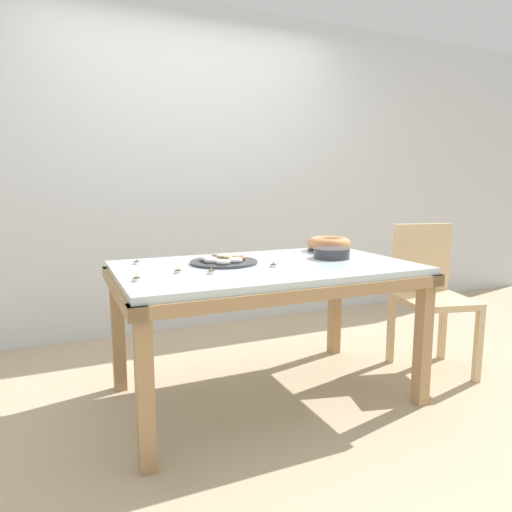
{
  "coord_description": "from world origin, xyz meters",
  "views": [
    {
      "loc": [
        -1.04,
        -2.22,
        1.19
      ],
      "look_at": [
        -0.08,
        -0.06,
        0.82
      ],
      "focal_mm": 32.0,
      "sensor_mm": 36.0,
      "label": 1
    }
  ],
  "objects_px": {
    "chair": "(429,290)",
    "tealight_near_front": "(273,265)",
    "tealight_near_cakes": "(137,262)",
    "plate_stack": "(332,253)",
    "tealight_left_edge": "(137,279)",
    "tealight_right_edge": "(211,272)",
    "cake_chocolate_round": "(329,244)",
    "pastry_platter": "(223,261)",
    "tealight_centre": "(178,271)"
  },
  "relations": [
    {
      "from": "plate_stack",
      "to": "tealight_near_cakes",
      "type": "height_order",
      "value": "plate_stack"
    },
    {
      "from": "cake_chocolate_round",
      "to": "tealight_near_front",
      "type": "bearing_deg",
      "value": -146.84
    },
    {
      "from": "plate_stack",
      "to": "tealight_right_edge",
      "type": "distance_m",
      "value": 0.82
    },
    {
      "from": "plate_stack",
      "to": "tealight_left_edge",
      "type": "height_order",
      "value": "plate_stack"
    },
    {
      "from": "tealight_near_cakes",
      "to": "tealight_centre",
      "type": "relative_size",
      "value": 1.0
    },
    {
      "from": "chair",
      "to": "pastry_platter",
      "type": "xyz_separation_m",
      "value": [
        -1.35,
        0.16,
        0.25
      ]
    },
    {
      "from": "pastry_platter",
      "to": "tealight_near_cakes",
      "type": "xyz_separation_m",
      "value": [
        -0.44,
        0.17,
        -0.0
      ]
    },
    {
      "from": "tealight_near_cakes",
      "to": "tealight_near_front",
      "type": "xyz_separation_m",
      "value": [
        0.64,
        -0.39,
        0.0
      ]
    },
    {
      "from": "cake_chocolate_round",
      "to": "tealight_near_cakes",
      "type": "height_order",
      "value": "cake_chocolate_round"
    },
    {
      "from": "tealight_right_edge",
      "to": "tealight_near_cakes",
      "type": "bearing_deg",
      "value": 123.24
    },
    {
      "from": "tealight_left_edge",
      "to": "tealight_centre",
      "type": "relative_size",
      "value": 1.0
    },
    {
      "from": "pastry_platter",
      "to": "plate_stack",
      "type": "bearing_deg",
      "value": -7.87
    },
    {
      "from": "tealight_near_front",
      "to": "tealight_centre",
      "type": "xyz_separation_m",
      "value": [
        -0.5,
        0.04,
        0.0
      ]
    },
    {
      "from": "cake_chocolate_round",
      "to": "tealight_left_edge",
      "type": "height_order",
      "value": "cake_chocolate_round"
    },
    {
      "from": "tealight_near_cakes",
      "to": "tealight_left_edge",
      "type": "height_order",
      "value": "same"
    },
    {
      "from": "cake_chocolate_round",
      "to": "pastry_platter",
      "type": "bearing_deg",
      "value": -167.84
    },
    {
      "from": "tealight_left_edge",
      "to": "tealight_right_edge",
      "type": "distance_m",
      "value": 0.36
    },
    {
      "from": "pastry_platter",
      "to": "tealight_near_front",
      "type": "height_order",
      "value": "pastry_platter"
    },
    {
      "from": "tealight_centre",
      "to": "pastry_platter",
      "type": "bearing_deg",
      "value": 31.49
    },
    {
      "from": "tealight_right_edge",
      "to": "tealight_centre",
      "type": "relative_size",
      "value": 1.0
    },
    {
      "from": "tealight_near_front",
      "to": "cake_chocolate_round",
      "type": "bearing_deg",
      "value": 33.16
    },
    {
      "from": "chair",
      "to": "pastry_platter",
      "type": "distance_m",
      "value": 1.38
    },
    {
      "from": "chair",
      "to": "tealight_near_cakes",
      "type": "xyz_separation_m",
      "value": [
        -1.78,
        0.33,
        0.25
      ]
    },
    {
      "from": "chair",
      "to": "pastry_platter",
      "type": "height_order",
      "value": "chair"
    },
    {
      "from": "chair",
      "to": "tealight_near_front",
      "type": "relative_size",
      "value": 23.5
    },
    {
      "from": "cake_chocolate_round",
      "to": "chair",
      "type": "bearing_deg",
      "value": -31.05
    },
    {
      "from": "chair",
      "to": "plate_stack",
      "type": "xyz_separation_m",
      "value": [
        -0.7,
        0.07,
        0.27
      ]
    },
    {
      "from": "tealight_near_cakes",
      "to": "tealight_near_front",
      "type": "relative_size",
      "value": 1.0
    },
    {
      "from": "tealight_left_edge",
      "to": "pastry_platter",
      "type": "bearing_deg",
      "value": 29.21
    },
    {
      "from": "cake_chocolate_round",
      "to": "plate_stack",
      "type": "relative_size",
      "value": 1.33
    },
    {
      "from": "chair",
      "to": "tealight_near_front",
      "type": "xyz_separation_m",
      "value": [
        -1.15,
        -0.06,
        0.25
      ]
    },
    {
      "from": "tealight_left_edge",
      "to": "plate_stack",
      "type": "bearing_deg",
      "value": 9.65
    },
    {
      "from": "pastry_platter",
      "to": "tealight_centre",
      "type": "height_order",
      "value": "pastry_platter"
    },
    {
      "from": "cake_chocolate_round",
      "to": "tealight_near_cakes",
      "type": "relative_size",
      "value": 7.0
    },
    {
      "from": "pastry_platter",
      "to": "tealight_left_edge",
      "type": "distance_m",
      "value": 0.59
    },
    {
      "from": "cake_chocolate_round",
      "to": "tealight_right_edge",
      "type": "height_order",
      "value": "cake_chocolate_round"
    },
    {
      "from": "pastry_platter",
      "to": "tealight_centre",
      "type": "distance_m",
      "value": 0.35
    },
    {
      "from": "plate_stack",
      "to": "tealight_near_cakes",
      "type": "distance_m",
      "value": 1.11
    },
    {
      "from": "tealight_right_edge",
      "to": "tealight_centre",
      "type": "bearing_deg",
      "value": 150.6
    },
    {
      "from": "tealight_right_edge",
      "to": "cake_chocolate_round",
      "type": "bearing_deg",
      "value": 24.56
    },
    {
      "from": "tealight_right_edge",
      "to": "plate_stack",
      "type": "bearing_deg",
      "value": 12.15
    },
    {
      "from": "cake_chocolate_round",
      "to": "tealight_right_edge",
      "type": "xyz_separation_m",
      "value": [
        -0.95,
        -0.43,
        -0.03
      ]
    },
    {
      "from": "tealight_left_edge",
      "to": "chair",
      "type": "bearing_deg",
      "value": 3.86
    },
    {
      "from": "tealight_right_edge",
      "to": "tealight_near_front",
      "type": "relative_size",
      "value": 1.0
    },
    {
      "from": "plate_stack",
      "to": "tealight_right_edge",
      "type": "height_order",
      "value": "plate_stack"
    },
    {
      "from": "tealight_near_cakes",
      "to": "tealight_left_edge",
      "type": "xyz_separation_m",
      "value": [
        -0.08,
        -0.46,
        0.0
      ]
    },
    {
      "from": "pastry_platter",
      "to": "tealight_left_edge",
      "type": "bearing_deg",
      "value": -150.79
    },
    {
      "from": "plate_stack",
      "to": "tealight_near_cakes",
      "type": "relative_size",
      "value": 5.25
    },
    {
      "from": "tealight_centre",
      "to": "chair",
      "type": "bearing_deg",
      "value": 0.7
    },
    {
      "from": "chair",
      "to": "tealight_near_front",
      "type": "bearing_deg",
      "value": -177.17
    }
  ]
}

